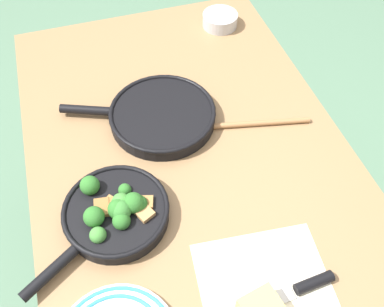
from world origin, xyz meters
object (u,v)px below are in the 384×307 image
object	(u,v)px
skillet_broccoli	(115,212)
skillet_eggs	(161,115)
prep_bowl_steel	(220,20)
wooden_spoon	(220,126)
grater_knife	(291,292)

from	to	relation	value
skillet_broccoli	skillet_eggs	distance (m)	0.31
skillet_broccoli	skillet_eggs	world-z (taller)	skillet_broccoli
skillet_broccoli	prep_bowl_steel	xyz separation A→B (m)	(0.62, -0.47, -0.01)
skillet_eggs	wooden_spoon	bearing A→B (deg)	175.48
wooden_spoon	grater_knife	size ratio (longest dim) A/B	1.45
skillet_broccoli	prep_bowl_steel	world-z (taller)	skillet_broccoli
skillet_eggs	wooden_spoon	size ratio (longest dim) A/B	1.03
wooden_spoon	grater_knife	bearing A→B (deg)	100.38
skillet_broccoli	grater_knife	xyz separation A→B (m)	(-0.28, -0.30, -0.02)
wooden_spoon	skillet_broccoli	bearing A→B (deg)	43.25
wooden_spoon	prep_bowl_steel	size ratio (longest dim) A/B	3.42
skillet_broccoli	wooden_spoon	distance (m)	0.37
skillet_eggs	wooden_spoon	distance (m)	0.16
wooden_spoon	grater_knife	xyz separation A→B (m)	(-0.47, 0.01, 0.00)
skillet_eggs	prep_bowl_steel	bearing A→B (deg)	-107.28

